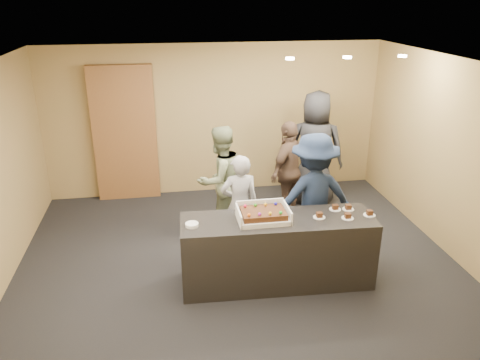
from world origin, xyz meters
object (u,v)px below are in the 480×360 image
(cake_box, at_px, (263,216))
(plate_stack, at_px, (192,225))
(person_server_grey, at_px, (240,205))
(person_brown_extra, at_px, (289,170))
(serving_counter, at_px, (277,251))
(person_dark_suit, at_px, (315,149))
(storage_cabinet, at_px, (125,134))
(person_sage_man, at_px, (220,179))
(person_navy_man, at_px, (313,197))
(sheet_cake, at_px, (263,213))

(cake_box, xyz_separation_m, plate_stack, (-0.87, -0.04, -0.02))
(plate_stack, xyz_separation_m, person_server_grey, (0.72, 0.86, -0.19))
(cake_box, bearing_deg, person_brown_extra, 65.75)
(serving_counter, distance_m, person_dark_suit, 2.67)
(storage_cabinet, xyz_separation_m, cake_box, (1.82, -3.06, -0.25))
(person_sage_man, bearing_deg, serving_counter, 76.48)
(plate_stack, distance_m, person_dark_suit, 3.25)
(serving_counter, distance_m, plate_stack, 1.16)
(cake_box, height_order, person_navy_man, person_navy_man)
(sheet_cake, height_order, person_brown_extra, person_brown_extra)
(serving_counter, distance_m, person_brown_extra, 1.97)
(person_sage_man, bearing_deg, plate_stack, 39.57)
(serving_counter, distance_m, person_sage_man, 1.71)
(storage_cabinet, relative_size, sheet_cake, 4.48)
(serving_counter, bearing_deg, storage_cabinet, 125.57)
(storage_cabinet, xyz_separation_m, person_sage_man, (1.48, -1.50, -0.36))
(person_navy_man, distance_m, person_dark_suit, 1.82)
(plate_stack, bearing_deg, person_brown_extra, 47.65)
(sheet_cake, xyz_separation_m, person_sage_man, (-0.33, 1.58, -0.16))
(serving_counter, height_order, person_sage_man, person_sage_man)
(sheet_cake, xyz_separation_m, person_dark_suit, (1.40, 2.32, -0.00))
(cake_box, relative_size, person_navy_man, 0.35)
(person_server_grey, relative_size, person_navy_man, 0.82)
(person_dark_suit, bearing_deg, person_sage_man, 43.97)
(person_server_grey, distance_m, person_sage_man, 0.76)
(person_navy_man, xyz_separation_m, person_brown_extra, (-0.01, 1.24, -0.08))
(person_sage_man, height_order, person_brown_extra, person_sage_man)
(cake_box, relative_size, person_server_grey, 0.43)
(cake_box, height_order, person_server_grey, person_server_grey)
(person_server_grey, bearing_deg, storage_cabinet, -55.02)
(plate_stack, height_order, person_navy_man, person_navy_man)
(storage_cabinet, distance_m, plate_stack, 3.25)
(plate_stack, xyz_separation_m, person_sage_man, (0.54, 1.60, -0.08))
(serving_counter, distance_m, sheet_cake, 0.58)
(person_server_grey, bearing_deg, person_dark_suit, -138.22)
(serving_counter, bearing_deg, cake_box, 175.55)
(person_sage_man, bearing_deg, person_navy_man, 107.58)
(person_sage_man, xyz_separation_m, person_navy_man, (1.15, -0.99, 0.06))
(person_brown_extra, bearing_deg, plate_stack, 3.69)
(person_brown_extra, xyz_separation_m, person_dark_suit, (0.58, 0.48, 0.18))
(sheet_cake, xyz_separation_m, plate_stack, (-0.87, -0.02, -0.08))
(person_brown_extra, bearing_deg, person_server_grey, 1.58)
(cake_box, distance_m, person_server_grey, 0.86)
(storage_cabinet, height_order, person_brown_extra, storage_cabinet)
(storage_cabinet, relative_size, person_navy_man, 1.33)
(storage_cabinet, xyz_separation_m, person_server_grey, (1.66, -2.23, -0.46))
(person_brown_extra, bearing_deg, person_sage_man, -31.52)
(cake_box, height_order, plate_stack, cake_box)
(serving_counter, height_order, sheet_cake, sheet_cake)
(storage_cabinet, distance_m, person_server_grey, 2.82)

